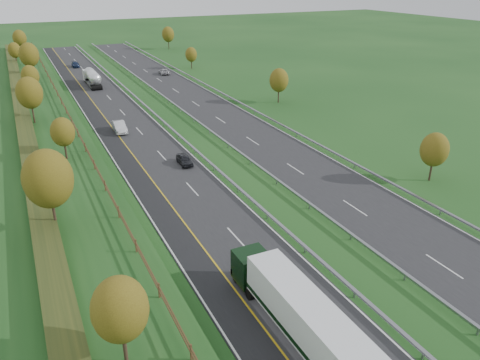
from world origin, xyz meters
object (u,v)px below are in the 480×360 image
object	(u,v)px
car_silver_mid	(119,127)
car_oncoming	(164,71)
car_small_far	(75,64)
box_lorry	(301,316)
car_dark_near	(185,160)
road_tanker	(92,77)

from	to	relation	value
car_silver_mid	car_oncoming	bearing A→B (deg)	65.62
car_small_far	car_oncoming	xyz separation A→B (m)	(18.36, -19.37, -0.01)
box_lorry	car_dark_near	bearing A→B (deg)	83.59
car_dark_near	car_oncoming	distance (m)	60.30
car_silver_mid	car_small_far	distance (m)	60.34
car_oncoming	car_small_far	bearing A→B (deg)	-39.62
road_tanker	car_oncoming	bearing A→B (deg)	16.19
car_silver_mid	car_small_far	xyz separation A→B (m)	(1.57, 60.32, -0.16)
box_lorry	car_silver_mid	size ratio (longest dim) A/B	3.32
road_tanker	car_oncoming	xyz separation A→B (m)	(18.04, 5.24, -1.18)
road_tanker	car_dark_near	xyz separation A→B (m)	(2.75, -53.09, -1.18)
road_tanker	car_silver_mid	world-z (taller)	road_tanker
car_dark_near	car_small_far	xyz separation A→B (m)	(-3.06, 77.70, 0.01)
box_lorry	road_tanker	world-z (taller)	box_lorry
box_lorry	car_dark_near	distance (m)	34.16
box_lorry	car_small_far	xyz separation A→B (m)	(0.74, 111.61, -1.64)
car_oncoming	car_silver_mid	bearing A→B (deg)	70.97
car_silver_mid	car_dark_near	bearing A→B (deg)	-73.49
car_small_far	car_oncoming	distance (m)	26.68
box_lorry	road_tanker	size ratio (longest dim) A/B	1.45
car_dark_near	car_oncoming	xyz separation A→B (m)	(15.29, 58.33, 0.00)
car_silver_mid	box_lorry	bearing A→B (deg)	-87.50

